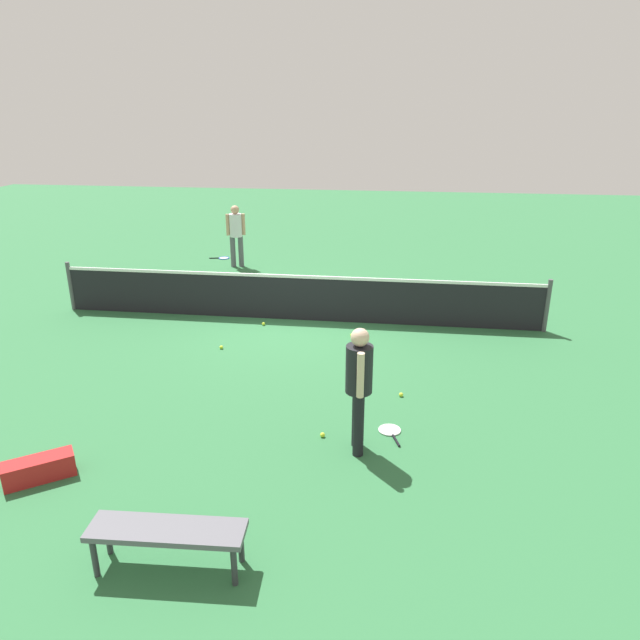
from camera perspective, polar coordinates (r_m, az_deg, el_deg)
The scene contains 13 objects.
ground_plane at distance 12.16m, azimuth -2.29°, elevation 0.04°, with size 40.00×40.00×0.00m, color #2D6B3D.
court_net at distance 11.99m, azimuth -2.32°, elevation 2.29°, with size 10.09×0.09×1.07m.
player_near_side at distance 7.26m, azimuth 3.86°, elevation -5.94°, with size 0.38×0.53×1.70m.
player_far_side at distance 16.18m, azimuth -8.30°, elevation 8.71°, with size 0.53×0.42×1.70m.
tennis_racket_near_player at distance 8.16m, azimuth 6.95°, elevation -10.81°, with size 0.40×0.61×0.03m.
tennis_racket_far_player at distance 17.36m, azimuth -9.56°, elevation 6.05°, with size 0.61×0.38×0.03m.
tennis_ball_near_player at distance 10.84m, azimuth -9.72°, elevation -2.66°, with size 0.07×0.07×0.07m, color #C6E033.
tennis_ball_by_net at distance 11.25m, azimuth 3.17°, elevation -1.50°, with size 0.07×0.07×0.07m, color #C6E033.
tennis_ball_midcourt at distance 11.88m, azimuth -5.60°, elevation -0.37°, with size 0.07×0.07×0.07m, color #C6E033.
tennis_ball_baseline at distance 7.98m, azimuth 0.25°, elevation -11.27°, with size 0.07×0.07×0.07m, color #C6E033.
tennis_ball_stray_left at distance 9.08m, azimuth 8.00°, elevation -7.31°, with size 0.07×0.07×0.07m, color #C6E033.
courtside_bench at distance 6.01m, azimuth -14.87°, elevation -19.67°, with size 1.52×0.48×0.48m.
equipment_bag at distance 7.89m, azimuth -26.25°, elevation -13.11°, with size 0.81×0.70×0.28m.
Camera 1 is at (1.99, -11.23, 4.22)m, focal length 32.43 mm.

